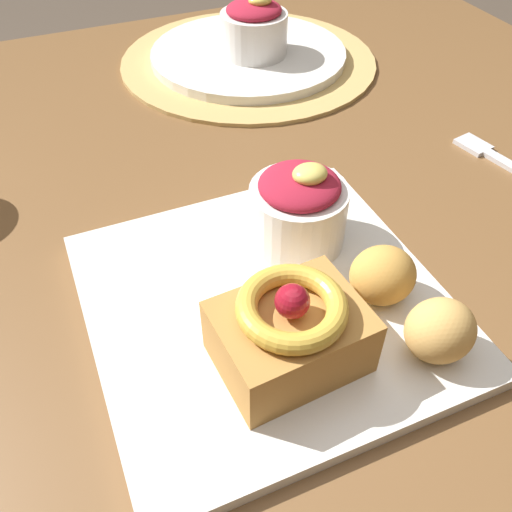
{
  "coord_description": "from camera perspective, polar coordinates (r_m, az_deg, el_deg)",
  "views": [
    {
      "loc": [
        -0.06,
        -0.35,
        1.06
      ],
      "look_at": [
        0.06,
        -0.08,
        0.77
      ],
      "focal_mm": 38.35,
      "sensor_mm": 36.0,
      "label": 1
    }
  ],
  "objects": [
    {
      "name": "dining_table",
      "position": [
        0.55,
        -8.78,
        -6.04
      ],
      "size": [
        1.27,
        1.04,
        0.73
      ],
      "color": "brown",
      "rests_on": "ground_plane"
    },
    {
      "name": "cake_slice",
      "position": [
        0.36,
        3.58,
        -7.83
      ],
      "size": [
        0.1,
        0.08,
        0.07
      ],
      "rotation": [
        0.0,
        0.0,
        0.07
      ],
      "color": "#B77F3D",
      "rests_on": "front_plate"
    },
    {
      "name": "fritter_front",
      "position": [
        0.42,
        13.07,
        -1.96
      ],
      "size": [
        0.05,
        0.05,
        0.04
      ],
      "primitive_type": "ellipsoid",
      "color": "gold",
      "rests_on": "front_plate"
    },
    {
      "name": "back_ramekin",
      "position": [
        0.76,
        -0.2,
        22.66
      ],
      "size": [
        0.09,
        0.09,
        0.08
      ],
      "color": "white",
      "rests_on": "back_plate"
    },
    {
      "name": "berry_ramekin",
      "position": [
        0.45,
        4.43,
        4.93
      ],
      "size": [
        0.08,
        0.08,
        0.08
      ],
      "color": "white",
      "rests_on": "front_plate"
    },
    {
      "name": "fritter_middle",
      "position": [
        0.39,
        18.64,
        -7.37
      ],
      "size": [
        0.05,
        0.04,
        0.05
      ],
      "primitive_type": "ellipsoid",
      "color": "tan",
      "rests_on": "front_plate"
    },
    {
      "name": "front_plate",
      "position": [
        0.43,
        1.06,
        -5.0
      ],
      "size": [
        0.27,
        0.27,
        0.01
      ],
      "primitive_type": "cube",
      "color": "white",
      "rests_on": "dining_table"
    },
    {
      "name": "woven_placemat",
      "position": [
        0.79,
        -0.8,
        19.77
      ],
      "size": [
        0.35,
        0.35,
        0.0
      ],
      "primitive_type": "cylinder",
      "color": "tan",
      "rests_on": "dining_table"
    },
    {
      "name": "back_plate",
      "position": [
        0.79,
        -0.8,
        20.33
      ],
      "size": [
        0.26,
        0.26,
        0.01
      ],
      "primitive_type": "cylinder",
      "color": "white",
      "rests_on": "woven_placemat"
    },
    {
      "name": "fork",
      "position": [
        0.64,
        24.04,
        9.15
      ],
      "size": [
        0.04,
        0.13,
        0.0
      ],
      "rotation": [
        0.0,
        0.0,
        1.76
      ],
      "color": "silver",
      "rests_on": "dining_table"
    }
  ]
}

